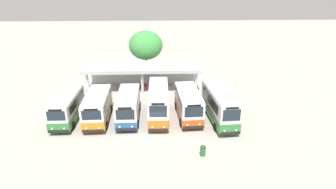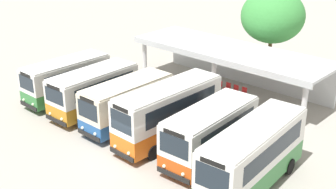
{
  "view_description": "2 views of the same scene",
  "coord_description": "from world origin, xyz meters",
  "px_view_note": "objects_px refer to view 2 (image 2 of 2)",
  "views": [
    {
      "loc": [
        0.12,
        -23.76,
        14.04
      ],
      "look_at": [
        1.34,
        5.72,
        1.9
      ],
      "focal_mm": 28.87,
      "sensor_mm": 36.0,
      "label": 1
    },
    {
      "loc": [
        17.04,
        -14.77,
        13.36
      ],
      "look_at": [
        -0.63,
        4.46,
        2.57
      ],
      "focal_mm": 48.18,
      "sensor_mm": 36.0,
      "label": 2
    }
  ],
  "objects_px": {
    "waiting_chair_middle_seat": "(228,87)",
    "waiting_chair_fifth_seat": "(244,92)",
    "city_bus_fifth_blue": "(210,132)",
    "city_bus_nearest_orange": "(67,78)",
    "waiting_chair_second_from_end": "(219,85)",
    "waiting_chair_fourth_seat": "(235,89)",
    "city_bus_middle_cream": "(127,102)",
    "city_bus_second_in_row": "(94,90)",
    "city_bus_far_end_green": "(253,155)",
    "waiting_chair_end_by_column": "(212,83)",
    "city_bus_fourth_amber": "(168,111)"
  },
  "relations": [
    {
      "from": "city_bus_middle_cream",
      "to": "waiting_chair_second_from_end",
      "type": "xyz_separation_m",
      "value": [
        0.8,
        8.98,
        -1.19
      ]
    },
    {
      "from": "waiting_chair_second_from_end",
      "to": "waiting_chair_fifth_seat",
      "type": "height_order",
      "value": "same"
    },
    {
      "from": "city_bus_nearest_orange",
      "to": "waiting_chair_second_from_end",
      "type": "height_order",
      "value": "city_bus_nearest_orange"
    },
    {
      "from": "city_bus_fifth_blue",
      "to": "waiting_chair_fourth_seat",
      "type": "bearing_deg",
      "value": 116.19
    },
    {
      "from": "city_bus_fourth_amber",
      "to": "waiting_chair_end_by_column",
      "type": "bearing_deg",
      "value": 110.38
    },
    {
      "from": "city_bus_second_in_row",
      "to": "waiting_chair_end_by_column",
      "type": "distance_m",
      "value": 9.87
    },
    {
      "from": "city_bus_second_in_row",
      "to": "waiting_chair_end_by_column",
      "type": "height_order",
      "value": "city_bus_second_in_row"
    },
    {
      "from": "city_bus_nearest_orange",
      "to": "waiting_chair_middle_seat",
      "type": "relative_size",
      "value": 7.88
    },
    {
      "from": "waiting_chair_fourth_seat",
      "to": "city_bus_fifth_blue",
      "type": "bearing_deg",
      "value": -63.81
    },
    {
      "from": "waiting_chair_second_from_end",
      "to": "waiting_chair_middle_seat",
      "type": "bearing_deg",
      "value": 8.11
    },
    {
      "from": "waiting_chair_second_from_end",
      "to": "waiting_chair_middle_seat",
      "type": "relative_size",
      "value": 1.0
    },
    {
      "from": "city_bus_nearest_orange",
      "to": "city_bus_middle_cream",
      "type": "relative_size",
      "value": 1.02
    },
    {
      "from": "city_bus_middle_cream",
      "to": "city_bus_far_end_green",
      "type": "xyz_separation_m",
      "value": [
        9.94,
        -0.56,
        0.2
      ]
    },
    {
      "from": "waiting_chair_middle_seat",
      "to": "waiting_chair_fourth_seat",
      "type": "xyz_separation_m",
      "value": [
        0.73,
        -0.01,
        0.0
      ]
    },
    {
      "from": "city_bus_middle_cream",
      "to": "city_bus_fourth_amber",
      "type": "bearing_deg",
      "value": 5.86
    },
    {
      "from": "city_bus_nearest_orange",
      "to": "city_bus_middle_cream",
      "type": "distance_m",
      "value": 6.63
    },
    {
      "from": "city_bus_middle_cream",
      "to": "waiting_chair_end_by_column",
      "type": "xyz_separation_m",
      "value": [
        0.07,
        9.06,
        -1.19
      ]
    },
    {
      "from": "city_bus_nearest_orange",
      "to": "waiting_chair_second_from_end",
      "type": "xyz_separation_m",
      "value": [
        7.43,
        9.0,
        -1.18
      ]
    },
    {
      "from": "city_bus_middle_cream",
      "to": "city_bus_far_end_green",
      "type": "height_order",
      "value": "city_bus_far_end_green"
    },
    {
      "from": "city_bus_second_in_row",
      "to": "city_bus_far_end_green",
      "type": "xyz_separation_m",
      "value": [
        13.25,
        -0.42,
        0.19
      ]
    },
    {
      "from": "city_bus_middle_cream",
      "to": "waiting_chair_fourth_seat",
      "type": "distance_m",
      "value": 9.43
    },
    {
      "from": "city_bus_second_in_row",
      "to": "city_bus_fourth_amber",
      "type": "distance_m",
      "value": 6.65
    },
    {
      "from": "city_bus_middle_cream",
      "to": "waiting_chair_second_from_end",
      "type": "bearing_deg",
      "value": 84.89
    },
    {
      "from": "waiting_chair_fourth_seat",
      "to": "city_bus_second_in_row",
      "type": "bearing_deg",
      "value": -121.19
    },
    {
      "from": "city_bus_nearest_orange",
      "to": "waiting_chair_fifth_seat",
      "type": "xyz_separation_m",
      "value": [
        9.62,
        9.13,
        -1.18
      ]
    },
    {
      "from": "waiting_chair_second_from_end",
      "to": "waiting_chair_middle_seat",
      "type": "distance_m",
      "value": 0.74
    },
    {
      "from": "city_bus_second_in_row",
      "to": "waiting_chair_second_from_end",
      "type": "xyz_separation_m",
      "value": [
        4.12,
        9.12,
        -1.19
      ]
    },
    {
      "from": "waiting_chair_middle_seat",
      "to": "waiting_chair_fifth_seat",
      "type": "height_order",
      "value": "same"
    },
    {
      "from": "city_bus_second_in_row",
      "to": "city_bus_far_end_green",
      "type": "distance_m",
      "value": 13.26
    },
    {
      "from": "city_bus_far_end_green",
      "to": "waiting_chair_end_by_column",
      "type": "xyz_separation_m",
      "value": [
        -9.87,
        9.62,
        -1.39
      ]
    },
    {
      "from": "city_bus_far_end_green",
      "to": "waiting_chair_middle_seat",
      "type": "height_order",
      "value": "city_bus_far_end_green"
    },
    {
      "from": "city_bus_second_in_row",
      "to": "city_bus_fifth_blue",
      "type": "distance_m",
      "value": 9.95
    },
    {
      "from": "city_bus_fourth_amber",
      "to": "city_bus_fifth_blue",
      "type": "xyz_separation_m",
      "value": [
        3.31,
        -0.14,
        -0.2
      ]
    },
    {
      "from": "city_bus_fourth_amber",
      "to": "waiting_chair_middle_seat",
      "type": "relative_size",
      "value": 9.0
    },
    {
      "from": "city_bus_nearest_orange",
      "to": "waiting_chair_middle_seat",
      "type": "xyz_separation_m",
      "value": [
        8.16,
        9.1,
        -1.18
      ]
    },
    {
      "from": "city_bus_second_in_row",
      "to": "city_bus_far_end_green",
      "type": "relative_size",
      "value": 0.84
    },
    {
      "from": "waiting_chair_end_by_column",
      "to": "waiting_chair_middle_seat",
      "type": "height_order",
      "value": "same"
    },
    {
      "from": "city_bus_nearest_orange",
      "to": "waiting_chair_fourth_seat",
      "type": "height_order",
      "value": "city_bus_nearest_orange"
    },
    {
      "from": "city_bus_middle_cream",
      "to": "waiting_chair_middle_seat",
      "type": "xyz_separation_m",
      "value": [
        1.53,
        9.08,
        -1.19
      ]
    },
    {
      "from": "city_bus_far_end_green",
      "to": "waiting_chair_middle_seat",
      "type": "bearing_deg",
      "value": 131.08
    },
    {
      "from": "city_bus_second_in_row",
      "to": "waiting_chair_fifth_seat",
      "type": "bearing_deg",
      "value": 55.71
    },
    {
      "from": "city_bus_fifth_blue",
      "to": "waiting_chair_fifth_seat",
      "type": "xyz_separation_m",
      "value": [
        -3.63,
        8.91,
        -1.24
      ]
    },
    {
      "from": "waiting_chair_end_by_column",
      "to": "waiting_chair_fifth_seat",
      "type": "distance_m",
      "value": 2.92
    },
    {
      "from": "waiting_chair_end_by_column",
      "to": "city_bus_nearest_orange",
      "type": "bearing_deg",
      "value": -126.42
    },
    {
      "from": "waiting_chair_middle_seat",
      "to": "waiting_chair_second_from_end",
      "type": "bearing_deg",
      "value": -171.89
    },
    {
      "from": "city_bus_nearest_orange",
      "to": "city_bus_fifth_blue",
      "type": "relative_size",
      "value": 1.0
    },
    {
      "from": "city_bus_middle_cream",
      "to": "city_bus_fifth_blue",
      "type": "distance_m",
      "value": 6.63
    },
    {
      "from": "city_bus_second_in_row",
      "to": "city_bus_far_end_green",
      "type": "bearing_deg",
      "value": -1.82
    },
    {
      "from": "city_bus_nearest_orange",
      "to": "city_bus_fifth_blue",
      "type": "xyz_separation_m",
      "value": [
        13.25,
        0.22,
        0.06
      ]
    },
    {
      "from": "city_bus_far_end_green",
      "to": "waiting_chair_second_from_end",
      "type": "xyz_separation_m",
      "value": [
        -9.14,
        9.54,
        -1.39
      ]
    }
  ]
}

